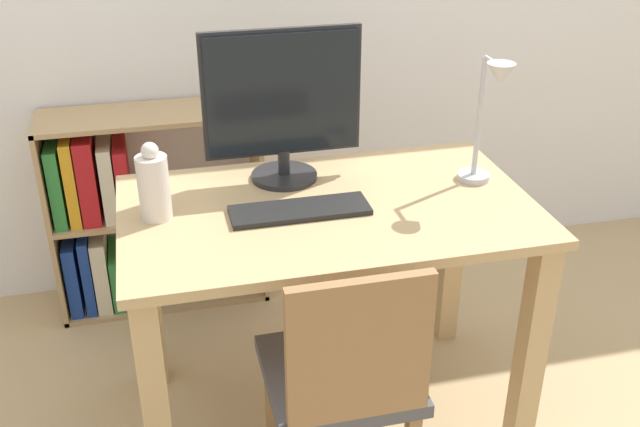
{
  "coord_description": "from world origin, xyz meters",
  "views": [
    {
      "loc": [
        -0.47,
        -1.86,
        1.75
      ],
      "look_at": [
        0.0,
        0.1,
        0.69
      ],
      "focal_mm": 42.0,
      "sensor_mm": 36.0,
      "label": 1
    }
  ],
  "objects_px": {
    "monitor": "(282,100)",
    "keyboard": "(300,210)",
    "desk_lamp": "(489,111)",
    "chair": "(345,377)",
    "vase": "(154,185)",
    "bookshelf": "(118,215)"
  },
  "relations": [
    {
      "from": "monitor",
      "to": "desk_lamp",
      "type": "xyz_separation_m",
      "value": [
        0.56,
        -0.21,
        -0.01
      ]
    },
    {
      "from": "monitor",
      "to": "chair",
      "type": "xyz_separation_m",
      "value": [
        0.04,
        -0.58,
        -0.57
      ]
    },
    {
      "from": "keyboard",
      "to": "chair",
      "type": "distance_m",
      "value": 0.48
    },
    {
      "from": "keyboard",
      "to": "bookshelf",
      "type": "distance_m",
      "value": 1.08
    },
    {
      "from": "vase",
      "to": "bookshelf",
      "type": "bearing_deg",
      "value": 100.8
    },
    {
      "from": "vase",
      "to": "desk_lamp",
      "type": "height_order",
      "value": "desk_lamp"
    },
    {
      "from": "keyboard",
      "to": "bookshelf",
      "type": "relative_size",
      "value": 0.49
    },
    {
      "from": "keyboard",
      "to": "bookshelf",
      "type": "height_order",
      "value": "bookshelf"
    },
    {
      "from": "desk_lamp",
      "to": "chair",
      "type": "bearing_deg",
      "value": -144.09
    },
    {
      "from": "chair",
      "to": "monitor",
      "type": "bearing_deg",
      "value": 99.87
    },
    {
      "from": "vase",
      "to": "desk_lamp",
      "type": "bearing_deg",
      "value": -1.89
    },
    {
      "from": "bookshelf",
      "to": "vase",
      "type": "bearing_deg",
      "value": -79.2
    },
    {
      "from": "monitor",
      "to": "keyboard",
      "type": "xyz_separation_m",
      "value": [
        -0.0,
        -0.24,
        -0.24
      ]
    },
    {
      "from": "monitor",
      "to": "vase",
      "type": "relative_size",
      "value": 2.11
    },
    {
      "from": "monitor",
      "to": "keyboard",
      "type": "height_order",
      "value": "monitor"
    },
    {
      "from": "desk_lamp",
      "to": "keyboard",
      "type": "bearing_deg",
      "value": -176.49
    },
    {
      "from": "keyboard",
      "to": "desk_lamp",
      "type": "height_order",
      "value": "desk_lamp"
    },
    {
      "from": "vase",
      "to": "desk_lamp",
      "type": "distance_m",
      "value": 0.97
    },
    {
      "from": "keyboard",
      "to": "monitor",
      "type": "bearing_deg",
      "value": 89.41
    },
    {
      "from": "monitor",
      "to": "keyboard",
      "type": "distance_m",
      "value": 0.34
    },
    {
      "from": "vase",
      "to": "bookshelf",
      "type": "height_order",
      "value": "vase"
    },
    {
      "from": "vase",
      "to": "monitor",
      "type": "bearing_deg",
      "value": 23.69
    }
  ]
}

